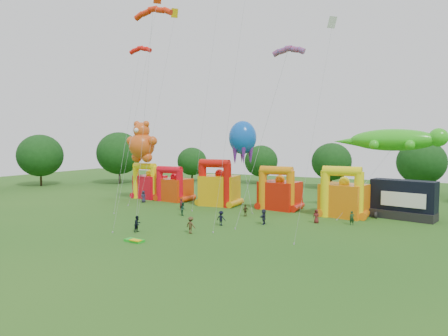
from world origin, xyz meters
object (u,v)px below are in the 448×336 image
at_px(spectator_0, 143,197).
at_px(gecko_kite, 373,172).
at_px(bouncy_castle_2, 219,188).
at_px(stage_trailer, 403,200).
at_px(teddy_bear_kite, 139,158).
at_px(bouncy_castle_0, 149,185).
at_px(spectator_4, 245,211).
at_px(octopus_kite, 245,167).

bearing_deg(spectator_0, gecko_kite, 0.77).
distance_m(bouncy_castle_2, stage_trailer, 26.36).
distance_m(teddy_bear_kite, spectator_0, 6.44).
distance_m(bouncy_castle_0, teddy_bear_kite, 6.07).
bearing_deg(bouncy_castle_0, spectator_4, -19.53).
distance_m(bouncy_castle_0, bouncy_castle_2, 14.57).
xyz_separation_m(teddy_bear_kite, spectator_0, (1.40, -0.82, -6.23)).
xyz_separation_m(bouncy_castle_2, gecko_kite, (22.44, 1.95, 3.20)).
relative_size(octopus_kite, spectator_4, 8.40).
bearing_deg(stage_trailer, spectator_4, -157.26).
relative_size(teddy_bear_kite, spectator_4, 8.59).
xyz_separation_m(bouncy_castle_0, teddy_bear_kite, (0.84, -3.60, 4.82)).
bearing_deg(spectator_4, spectator_0, -71.83).
relative_size(teddy_bear_kite, octopus_kite, 1.02).
distance_m(teddy_bear_kite, gecko_kite, 36.37).
bearing_deg(gecko_kite, teddy_bear_kite, -173.28).
height_order(teddy_bear_kite, spectator_0, teddy_bear_kite).
relative_size(bouncy_castle_2, teddy_bear_kite, 0.54).
distance_m(stage_trailer, spectator_4, 20.51).
height_order(bouncy_castle_0, teddy_bear_kite, teddy_bear_kite).
bearing_deg(teddy_bear_kite, bouncy_castle_0, 103.16).
distance_m(bouncy_castle_0, stage_trailer, 40.83).
height_order(gecko_kite, octopus_kite, octopus_kite).
bearing_deg(stage_trailer, spectator_0, -173.31).
bearing_deg(octopus_kite, spectator_4, -65.96).
xyz_separation_m(stage_trailer, gecko_kite, (-3.89, 0.54, 3.51)).
bearing_deg(stage_trailer, bouncy_castle_2, -176.94).
height_order(bouncy_castle_2, spectator_0, bouncy_castle_2).
relative_size(bouncy_castle_0, bouncy_castle_2, 0.86).
bearing_deg(octopus_kite, stage_trailer, 5.82).
relative_size(bouncy_castle_2, spectator_0, 3.77).
bearing_deg(spectator_4, gecko_kite, 147.30).
height_order(bouncy_castle_2, gecko_kite, gecko_kite).
xyz_separation_m(stage_trailer, teddy_bear_kite, (-39.99, -3.71, 4.76)).
xyz_separation_m(teddy_bear_kite, spectator_4, (21.13, -4.19, -6.41)).
bearing_deg(bouncy_castle_2, spectator_0, -165.72).
relative_size(gecko_kite, spectator_4, 9.44).
distance_m(gecko_kite, spectator_4, 17.94).
relative_size(bouncy_castle_0, spectator_0, 3.24).
distance_m(stage_trailer, teddy_bear_kite, 40.44).
bearing_deg(spectator_0, bouncy_castle_0, 109.40).
height_order(spectator_0, spectator_4, spectator_0).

